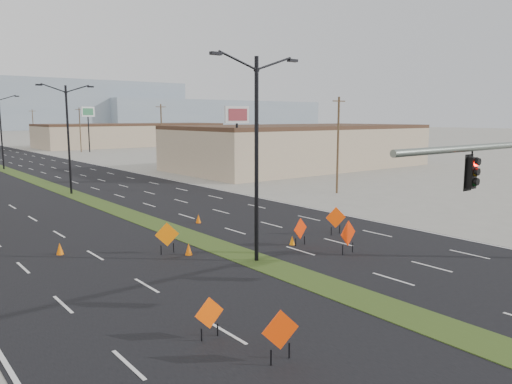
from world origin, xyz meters
TOP-DOWN VIEW (x-y plane):
  - ground at (0.00, 0.00)m, footprint 600.00×600.00m
  - building_se_near at (34.00, 45.00)m, footprint 36.00×18.00m
  - building_se_far at (38.00, 110.00)m, footprint 44.00×16.00m
  - mesa_east at (180.00, 290.00)m, footprint 160.00×50.00m
  - streetlight_0 at (0.00, 12.00)m, footprint 5.15×0.24m
  - streetlight_1 at (0.00, 40.00)m, footprint 5.15×0.24m
  - streetlight_2 at (0.00, 68.00)m, footprint 5.15×0.24m
  - utility_pole_0 at (20.00, 25.00)m, footprint 1.60×0.20m
  - utility_pole_1 at (20.00, 60.00)m, footprint 1.60×0.20m
  - utility_pole_2 at (20.00, 95.00)m, footprint 1.60×0.20m
  - utility_pole_3 at (20.00, 130.00)m, footprint 1.60×0.20m
  - construction_sign_0 at (-5.90, 3.41)m, footprint 1.20×0.30m
  - construction_sign_1 at (-6.68, 6.01)m, footprint 1.07×0.07m
  - construction_sign_2 at (-2.86, 15.97)m, footprint 1.22×0.43m
  - construction_sign_3 at (3.83, 12.88)m, footprint 1.16×0.27m
  - construction_sign_4 at (4.62, 10.08)m, footprint 1.33×0.24m
  - construction_sign_5 at (7.34, 13.46)m, footprint 1.20×0.57m
  - cone_0 at (-2.11, 15.06)m, footprint 0.48×0.48m
  - cone_1 at (3.55, 13.24)m, footprint 0.39×0.39m
  - cone_2 at (2.50, 21.54)m, footprint 0.46×0.46m
  - cone_3 at (-7.37, 19.32)m, footprint 0.47×0.47m
  - pole_sign_east_near at (16.45, 36.17)m, footprint 2.72×0.89m
  - pole_sign_east_far at (21.42, 94.10)m, footprint 2.98×1.09m

SIDE VIEW (x-z plane):
  - ground at x=0.00m, z-range 0.00..0.00m
  - cone_1 at x=3.55m, z-range 0.00..0.54m
  - cone_2 at x=2.50m, z-range 0.00..0.62m
  - cone_0 at x=-2.11m, z-range 0.00..0.64m
  - cone_3 at x=-7.37m, z-range 0.00..0.64m
  - construction_sign_1 at x=-6.68m, z-range 0.12..1.54m
  - construction_sign_3 at x=3.83m, z-range 0.14..1.70m
  - construction_sign_0 at x=-5.90m, z-range 0.14..1.76m
  - construction_sign_2 at x=-2.86m, z-range 0.15..1.84m
  - construction_sign_5 at x=7.34m, z-range 0.16..1.88m
  - construction_sign_4 at x=4.62m, z-range 0.16..1.95m
  - building_se_far at x=38.00m, z-range 0.00..5.00m
  - building_se_near at x=34.00m, z-range 0.00..5.50m
  - utility_pole_0 at x=20.00m, z-range 0.17..9.17m
  - utility_pole_1 at x=20.00m, z-range 0.17..9.17m
  - utility_pole_2 at x=20.00m, z-range 0.17..9.17m
  - utility_pole_3 at x=20.00m, z-range 0.17..9.17m
  - streetlight_0 at x=0.00m, z-range 0.41..10.43m
  - streetlight_1 at x=0.00m, z-range 0.41..10.43m
  - streetlight_2 at x=0.00m, z-range 0.41..10.43m
  - pole_sign_east_near at x=16.45m, z-range 2.54..10.82m
  - pole_sign_east_far at x=21.42m, z-range 2.87..12.04m
  - mesa_east at x=180.00m, z-range 0.00..18.00m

